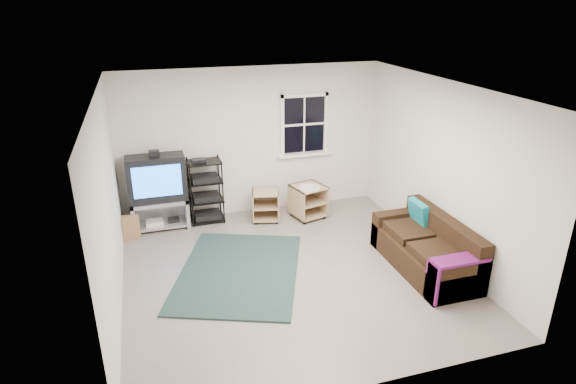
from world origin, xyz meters
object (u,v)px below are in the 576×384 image
object	(u,v)px
side_table_left	(266,204)
sofa	(427,250)
side_table_right	(307,199)
av_rack	(206,195)
tv_unit	(158,186)

from	to	relation	value
side_table_left	sofa	distance (m)	2.92
side_table_left	side_table_right	bearing A→B (deg)	-9.18
av_rack	sofa	size ratio (longest dim) A/B	0.63
side_table_right	tv_unit	bearing A→B (deg)	172.99
tv_unit	side_table_left	bearing A→B (deg)	-6.12
av_rack	side_table_right	distance (m)	1.77
av_rack	sofa	bearing A→B (deg)	-42.03
av_rack	side_table_right	bearing A→B (deg)	-11.08
tv_unit	av_rack	distance (m)	0.83
av_rack	side_table_left	world-z (taller)	av_rack
tv_unit	side_table_right	xyz separation A→B (m)	(2.52, -0.31, -0.41)
tv_unit	side_table_left	world-z (taller)	tv_unit
av_rack	sofa	world-z (taller)	av_rack
av_rack	side_table_right	world-z (taller)	av_rack
side_table_left	sofa	bearing A→B (deg)	-51.99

